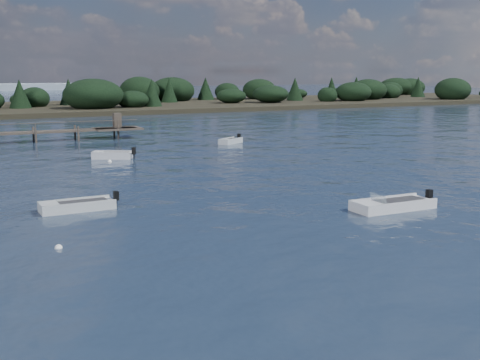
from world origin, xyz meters
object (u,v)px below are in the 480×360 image
dinghy_mid_white_a (393,207)px  tender_far_white (112,157)px  dinghy_mid_grey (77,207)px  tender_far_grey_b (231,142)px

dinghy_mid_white_a → tender_far_white: bearing=108.3°
dinghy_mid_grey → tender_far_white: (6.61, 17.77, 0.03)m
tender_far_white → tender_far_grey_b: bearing=20.8°
tender_far_grey_b → tender_far_white: 14.37m
dinghy_mid_grey → tender_far_white: tender_far_white is taller
dinghy_mid_white_a → dinghy_mid_grey: bearing=153.9°
dinghy_mid_grey → tender_far_grey_b: bearing=48.8°
tender_far_grey_b → dinghy_mid_white_a: bearing=-99.6°
dinghy_mid_grey → tender_far_white: size_ratio=1.18×
tender_far_grey_b → tender_far_white: tender_far_white is taller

